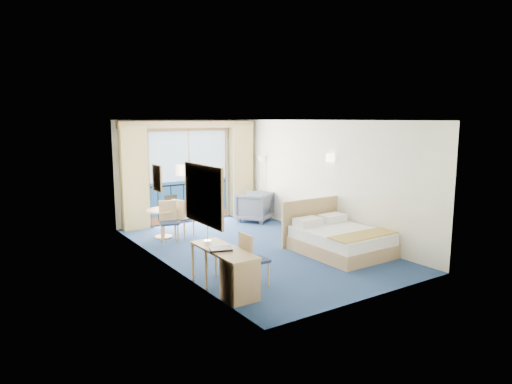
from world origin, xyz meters
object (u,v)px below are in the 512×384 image
Objects in this scene: floor_lamp at (261,171)px; round_table at (163,216)px; table_chair_b at (169,219)px; desk_chair at (251,256)px; table_chair_a at (182,216)px; armchair at (254,207)px; nightstand at (315,223)px; bed at (339,239)px; desk at (236,274)px.

floor_lamp reaches higher than round_table.
desk_chair is at bearing -75.51° from table_chair_b.
table_chair_b reaches higher than table_chair_a.
armchair is at bearing 28.22° from table_chair_b.
table_chair_a reaches higher than nightstand.
bed is 1.40m from nightstand.
nightstand is at bearing 68.98° from bed.
floor_lamp reaches higher than bed.
nightstand is 0.69× the size of armchair.
nightstand is 3.40m from table_chair_b.
round_table is 0.80× the size of table_chair_b.
bed reaches higher than armchair.
bed is 2.12× the size of table_chair_a.
floor_lamp is at bearing -177.61° from armchair.
desk_chair is 1.01× the size of table_chair_a.
bed is 3.77m from table_chair_b.
table_chair_a is at bearing -164.37° from floor_lamp.
bed is at bearing -51.13° from round_table.
bed is at bearing 53.81° from armchair.
table_chair_b is (-3.18, -1.00, -0.77)m from floor_lamp.
nightstand is at bearing -144.08° from table_chair_a.
table_chair_b reaches higher than nightstand.
table_chair_b is (-0.02, -0.40, 0.02)m from round_table.
armchair is at bearing 53.76° from desk.
desk_chair is 1.23× the size of round_table.
table_chair_b is at bearing -162.60° from floor_lamp.
armchair reaches higher than nightstand.
desk_chair is at bearing -166.39° from bed.
desk is (-3.60, -4.64, -0.91)m from floor_lamp.
floor_lamp is 2.97m from table_chair_a.
desk is 3.96m from table_chair_a.
round_table is at bearing 148.75° from nightstand.
table_chair_a is at bearing 77.72° from desk.
table_chair_a is at bearing -5.93° from desk_chair.
desk_chair is 3.61m from table_chair_a.
bed is at bearing 16.57° from desk.
desk_chair is at bearing -90.04° from round_table.
table_chair_b is at bearing -19.08° from armchair.
bed reaches higher than round_table.
armchair is 2.38m from table_chair_a.
floor_lamp is at bearing 10.64° from round_table.
desk is 1.63× the size of table_chair_a.
table_chair_b is at bearing -93.31° from round_table.
floor_lamp is 5.44m from desk_chair.
table_chair_b reaches higher than armchair.
nightstand is 2.64m from floor_lamp.
floor_lamp reaches higher than armchair.
round_table is at bearing -27.17° from armchair.
desk_chair is at bearing 151.81° from table_chair_a.
desk is 1.58× the size of table_chair_b.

